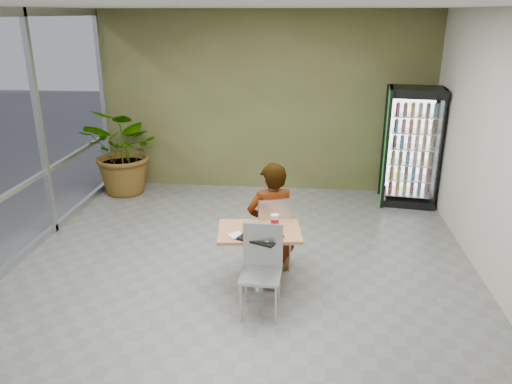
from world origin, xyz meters
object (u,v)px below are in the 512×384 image
at_px(dining_table, 259,247).
at_px(beverage_fridge, 412,147).
at_px(chair_near, 262,262).
at_px(soda_cup, 275,222).
at_px(chair_far, 274,228).
at_px(cafeteria_tray, 260,238).
at_px(potted_plant, 126,151).
at_px(seated_woman, 271,228).

relative_size(dining_table, beverage_fridge, 0.52).
bearing_deg(chair_near, soda_cup, 80.94).
xyz_separation_m(chair_far, soda_cup, (0.03, -0.38, 0.24)).
xyz_separation_m(cafeteria_tray, potted_plant, (-2.73, 3.33, 0.03)).
xyz_separation_m(chair_near, potted_plant, (-2.76, 3.55, 0.22)).
relative_size(chair_far, cafeteria_tray, 2.27).
bearing_deg(potted_plant, chair_far, -42.99).
relative_size(seated_woman, potted_plant, 1.08).
distance_m(cafeteria_tray, potted_plant, 4.30).
bearing_deg(chair_far, dining_table, 54.41).
height_order(dining_table, potted_plant, potted_plant).
bearing_deg(chair_far, soda_cup, 76.84).
height_order(dining_table, beverage_fridge, beverage_fridge).
distance_m(dining_table, cafeteria_tray, 0.33).
height_order(soda_cup, cafeteria_tray, soda_cup).
xyz_separation_m(dining_table, seated_woman, (0.11, 0.50, 0.03)).
bearing_deg(seated_woman, chair_near, 69.52).
height_order(beverage_fridge, potted_plant, beverage_fridge).
distance_m(soda_cup, beverage_fridge, 3.70).
height_order(seated_woman, beverage_fridge, beverage_fridge).
bearing_deg(dining_table, chair_near, -81.35).
bearing_deg(cafeteria_tray, chair_far, 81.15).
bearing_deg(seated_woman, beverage_fridge, -148.25).
xyz_separation_m(chair_far, chair_near, (-0.07, -0.91, -0.01)).
bearing_deg(cafeteria_tray, dining_table, 97.95).
xyz_separation_m(seated_woman, beverage_fridge, (2.19, 2.60, 0.43)).
xyz_separation_m(soda_cup, cafeteria_tray, (-0.14, -0.31, -0.07)).
relative_size(cafeteria_tray, beverage_fridge, 0.22).
relative_size(seated_woman, cafeteria_tray, 3.89).
height_order(dining_table, cafeteria_tray, cafeteria_tray).
relative_size(beverage_fridge, potted_plant, 1.25).
distance_m(chair_near, cafeteria_tray, 0.29).
relative_size(dining_table, potted_plant, 0.64).
bearing_deg(dining_table, cafeteria_tray, -82.05).
height_order(chair_far, beverage_fridge, beverage_fridge).
relative_size(dining_table, soda_cup, 6.07).
bearing_deg(beverage_fridge, soda_cup, -116.96).
distance_m(dining_table, chair_near, 0.46).
height_order(seated_woman, potted_plant, potted_plant).
relative_size(dining_table, cafeteria_tray, 2.32).
height_order(dining_table, chair_far, chair_far).
bearing_deg(seated_woman, potted_plant, -61.03).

